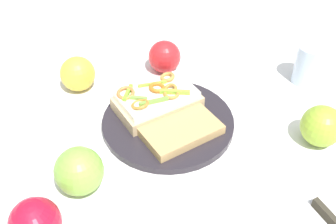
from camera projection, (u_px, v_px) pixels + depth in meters
ground_plane at (168, 125)px, 0.83m from camera, size 2.00×2.00×0.00m
plate at (168, 122)px, 0.83m from camera, size 0.26×0.26×0.01m
sandwich at (157, 100)px, 0.84m from camera, size 0.14×0.18×0.05m
bread_slice_side at (179, 129)px, 0.79m from camera, size 0.13×0.16×0.02m
apple_0 at (322, 126)px, 0.77m from camera, size 0.11×0.11×0.08m
apple_1 at (78, 74)px, 0.90m from camera, size 0.09×0.09×0.08m
apple_2 at (80, 172)px, 0.68m from camera, size 0.12×0.12×0.08m
apple_3 at (165, 57)px, 0.95m from camera, size 0.08×0.08×0.07m
apple_4 at (35, 223)px, 0.61m from camera, size 0.11×0.11×0.08m
drinking_glass at (309, 65)px, 0.91m from camera, size 0.06×0.06×0.09m
knife at (321, 209)px, 0.67m from camera, size 0.13×0.06×0.02m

